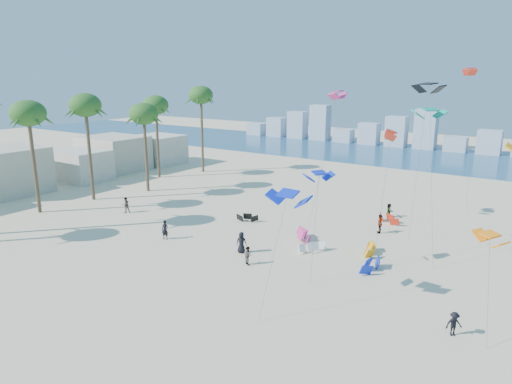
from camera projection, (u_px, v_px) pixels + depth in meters
The scene contains 10 objects.
ground at pixel (96, 292), 32.85m from camera, with size 220.00×220.00×0.00m, color beige.
ocean at pixel (403, 155), 90.47m from camera, with size 220.00×220.00×0.00m, color navy.
kitesurfer_near at pixel (165, 230), 43.29m from camera, with size 0.67×0.44×1.85m, color black.
kitesurfer_mid at pixel (248, 255), 37.56m from camera, with size 0.74×0.58×1.53m, color gray.
kitesurfers_far at pixel (317, 231), 43.12m from camera, with size 38.80×22.38×1.92m.
grounded_kites at pixel (333, 239), 42.23m from camera, with size 17.33×15.72×1.02m.
flying_kites at pixel (426, 120), 38.70m from camera, with size 27.54×37.35×16.44m.
palm_row at pixel (88, 108), 54.72m from camera, with size 9.30×44.80×15.17m.
beachfront_buildings at pixel (69, 163), 67.29m from camera, with size 11.50×43.00×6.00m.
distant_skyline at pixel (413, 134), 98.36m from camera, with size 85.00×3.00×8.40m.
Camera 1 is at (26.48, -18.34, 15.04)m, focal length 32.11 mm.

